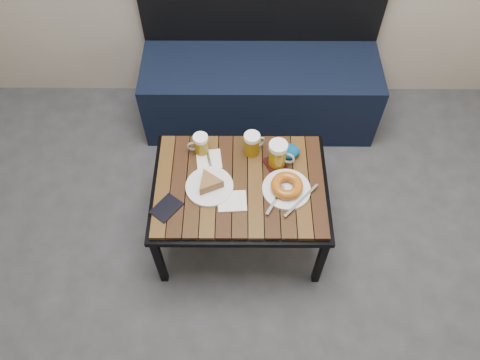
{
  "coord_description": "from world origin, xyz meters",
  "views": [
    {
      "loc": [
        0.02,
        -0.35,
        2.3
      ],
      "look_at": [
        0.02,
        0.89,
        0.5
      ],
      "focal_mm": 35.0,
      "sensor_mm": 36.0,
      "label": 1
    }
  ],
  "objects_px": {
    "beer_mug_right": "(278,154)",
    "passport_navy": "(167,208)",
    "plate_pie": "(209,184)",
    "knit_pouch": "(285,152)",
    "beer_mug_left": "(201,144)",
    "plate_bagel": "(287,187)",
    "passport_burgundy": "(276,165)",
    "bench": "(260,84)",
    "beer_mug_centre": "(252,144)",
    "cafe_table": "(240,189)"
  },
  "relations": [
    {
      "from": "cafe_table",
      "to": "knit_pouch",
      "type": "distance_m",
      "value": 0.29
    },
    {
      "from": "passport_navy",
      "to": "passport_burgundy",
      "type": "xyz_separation_m",
      "value": [
        0.51,
        0.24,
        -0.0
      ]
    },
    {
      "from": "bench",
      "to": "knit_pouch",
      "type": "height_order",
      "value": "bench"
    },
    {
      "from": "beer_mug_left",
      "to": "plate_pie",
      "type": "relative_size",
      "value": 0.52
    },
    {
      "from": "beer_mug_centre",
      "to": "beer_mug_right",
      "type": "distance_m",
      "value": 0.14
    },
    {
      "from": "bench",
      "to": "passport_burgundy",
      "type": "bearing_deg",
      "value": -86.09
    },
    {
      "from": "beer_mug_right",
      "to": "knit_pouch",
      "type": "distance_m",
      "value": 0.07
    },
    {
      "from": "knit_pouch",
      "to": "bench",
      "type": "bearing_deg",
      "value": 98.15
    },
    {
      "from": "bench",
      "to": "knit_pouch",
      "type": "bearing_deg",
      "value": -81.85
    },
    {
      "from": "passport_navy",
      "to": "knit_pouch",
      "type": "distance_m",
      "value": 0.63
    },
    {
      "from": "passport_burgundy",
      "to": "knit_pouch",
      "type": "relative_size",
      "value": 0.86
    },
    {
      "from": "beer_mug_left",
      "to": "plate_pie",
      "type": "height_order",
      "value": "beer_mug_left"
    },
    {
      "from": "knit_pouch",
      "to": "beer_mug_centre",
      "type": "bearing_deg",
      "value": 171.42
    },
    {
      "from": "beer_mug_centre",
      "to": "bench",
      "type": "bearing_deg",
      "value": 55.75
    },
    {
      "from": "plate_pie",
      "to": "beer_mug_right",
      "type": "bearing_deg",
      "value": 23.98
    },
    {
      "from": "bench",
      "to": "beer_mug_centre",
      "type": "xyz_separation_m",
      "value": [
        -0.06,
        -0.68,
        0.26
      ]
    },
    {
      "from": "bench",
      "to": "plate_bagel",
      "type": "bearing_deg",
      "value": -83.93
    },
    {
      "from": "plate_pie",
      "to": "plate_bagel",
      "type": "distance_m",
      "value": 0.36
    },
    {
      "from": "cafe_table",
      "to": "knit_pouch",
      "type": "bearing_deg",
      "value": 36.98
    },
    {
      "from": "plate_bagel",
      "to": "passport_burgundy",
      "type": "distance_m",
      "value": 0.15
    },
    {
      "from": "passport_burgundy",
      "to": "cafe_table",
      "type": "bearing_deg",
      "value": -175.88
    },
    {
      "from": "beer_mug_centre",
      "to": "plate_pie",
      "type": "xyz_separation_m",
      "value": [
        -0.2,
        -0.21,
        -0.04
      ]
    },
    {
      "from": "bench",
      "to": "plate_bagel",
      "type": "xyz_separation_m",
      "value": [
        0.1,
        -0.91,
        0.23
      ]
    },
    {
      "from": "cafe_table",
      "to": "plate_bagel",
      "type": "relative_size",
      "value": 3.13
    },
    {
      "from": "cafe_table",
      "to": "knit_pouch",
      "type": "xyz_separation_m",
      "value": [
        0.22,
        0.17,
        0.07
      ]
    },
    {
      "from": "cafe_table",
      "to": "beer_mug_right",
      "type": "bearing_deg",
      "value": 33.65
    },
    {
      "from": "plate_bagel",
      "to": "knit_pouch",
      "type": "height_order",
      "value": "plate_bagel"
    },
    {
      "from": "beer_mug_left",
      "to": "beer_mug_right",
      "type": "bearing_deg",
      "value": 166.09
    },
    {
      "from": "plate_pie",
      "to": "passport_burgundy",
      "type": "distance_m",
      "value": 0.34
    },
    {
      "from": "plate_bagel",
      "to": "passport_navy",
      "type": "xyz_separation_m",
      "value": [
        -0.55,
        -0.1,
        -0.02
      ]
    },
    {
      "from": "beer_mug_right",
      "to": "passport_navy",
      "type": "bearing_deg",
      "value": -136.94
    },
    {
      "from": "cafe_table",
      "to": "beer_mug_centre",
      "type": "bearing_deg",
      "value": 72.94
    },
    {
      "from": "beer_mug_left",
      "to": "passport_navy",
      "type": "relative_size",
      "value": 0.87
    },
    {
      "from": "bench",
      "to": "plate_pie",
      "type": "bearing_deg",
      "value": -106.26
    },
    {
      "from": "beer_mug_right",
      "to": "plate_bagel",
      "type": "distance_m",
      "value": 0.17
    },
    {
      "from": "plate_bagel",
      "to": "knit_pouch",
      "type": "xyz_separation_m",
      "value": [
        0.0,
        0.2,
        0.01
      ]
    },
    {
      "from": "plate_bagel",
      "to": "cafe_table",
      "type": "bearing_deg",
      "value": 169.88
    },
    {
      "from": "passport_navy",
      "to": "plate_bagel",
      "type": "bearing_deg",
      "value": 48.24
    },
    {
      "from": "beer_mug_left",
      "to": "plate_bagel",
      "type": "xyz_separation_m",
      "value": [
        0.41,
        -0.23,
        -0.03
      ]
    },
    {
      "from": "knit_pouch",
      "to": "passport_navy",
      "type": "bearing_deg",
      "value": -151.17
    },
    {
      "from": "plate_pie",
      "to": "knit_pouch",
      "type": "height_order",
      "value": "plate_pie"
    },
    {
      "from": "beer_mug_right",
      "to": "plate_pie",
      "type": "xyz_separation_m",
      "value": [
        -0.32,
        -0.14,
        -0.05
      ]
    },
    {
      "from": "beer_mug_centre",
      "to": "beer_mug_right",
      "type": "relative_size",
      "value": 0.88
    },
    {
      "from": "bench",
      "to": "plate_pie",
      "type": "height_order",
      "value": "bench"
    },
    {
      "from": "passport_navy",
      "to": "beer_mug_right",
      "type": "bearing_deg",
      "value": 64.64
    },
    {
      "from": "plate_pie",
      "to": "passport_burgundy",
      "type": "xyz_separation_m",
      "value": [
        0.31,
        0.13,
        -0.02
      ]
    },
    {
      "from": "passport_burgundy",
      "to": "knit_pouch",
      "type": "xyz_separation_m",
      "value": [
        0.05,
        0.06,
        0.03
      ]
    },
    {
      "from": "beer_mug_left",
      "to": "beer_mug_centre",
      "type": "relative_size",
      "value": 0.93
    },
    {
      "from": "beer_mug_left",
      "to": "knit_pouch",
      "type": "height_order",
      "value": "beer_mug_left"
    },
    {
      "from": "plate_pie",
      "to": "knit_pouch",
      "type": "relative_size",
      "value": 1.59
    }
  ]
}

